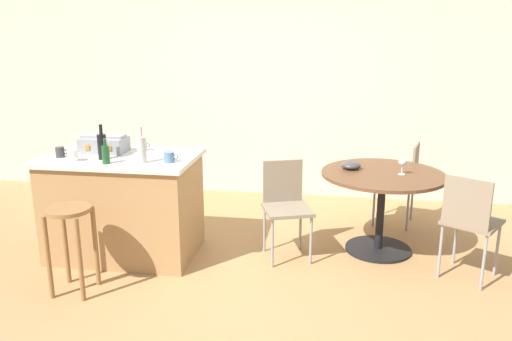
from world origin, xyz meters
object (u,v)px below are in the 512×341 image
object	(u,v)px
cup_4	(87,143)
bottle_1	(142,149)
toolbox	(104,144)
bottle_0	(106,154)
cup_2	(73,156)
cup_3	(143,145)
folding_chair_left	(470,219)
cup_0	(60,152)
kitchen_island	(124,205)
bottle_2	(102,146)
wooden_stool	(70,231)
dining_table	(382,191)
serving_bowl	(351,165)
folding_chair_near	(402,177)
wine_glass	(402,163)

from	to	relation	value
cup_4	bottle_1	bearing A→B (deg)	-33.52
toolbox	bottle_0	world-z (taller)	bottle_0
cup_2	cup_3	bearing A→B (deg)	47.06
folding_chair_left	cup_0	bearing A→B (deg)	-178.88
kitchen_island	bottle_2	bearing A→B (deg)	-123.34
wooden_stool	folding_chair_left	bearing A→B (deg)	12.44
dining_table	cup_3	size ratio (longest dim) A/B	9.68
bottle_2	serving_bowl	distance (m)	2.20
folding_chair_near	folding_chair_left	distance (m)	1.27
dining_table	folding_chair_near	distance (m)	0.78
dining_table	folding_chair_left	distance (m)	0.81
kitchen_island	bottle_2	world-z (taller)	bottle_2
folding_chair_left	cup_2	xyz separation A→B (m)	(-3.23, -0.18, 0.44)
dining_table	folding_chair_near	size ratio (longest dim) A/B	1.26
folding_chair_near	folding_chair_left	size ratio (longest dim) A/B	0.98
dining_table	bottle_2	xyz separation A→B (m)	(-2.37, -0.56, 0.46)
toolbox	bottle_1	xyz separation A→B (m)	(0.48, -0.32, 0.04)
bottle_1	cup_2	world-z (taller)	bottle_1
kitchen_island	dining_table	xyz separation A→B (m)	(2.28, 0.42, 0.11)
cup_3	cup_2	bearing A→B (deg)	-132.94
dining_table	wine_glass	xyz separation A→B (m)	(0.15, -0.03, 0.28)
cup_3	wine_glass	distance (m)	2.32
cup_0	cup_2	bearing A→B (deg)	-32.71
kitchen_island	toolbox	world-z (taller)	toolbox
folding_chair_near	wine_glass	world-z (taller)	wine_glass
folding_chair_left	dining_table	bearing A→B (deg)	142.94
bottle_2	serving_bowl	world-z (taller)	bottle_2
toolbox	cup_4	world-z (taller)	toolbox
dining_table	kitchen_island	bearing A→B (deg)	-169.62
serving_bowl	bottle_1	bearing A→B (deg)	-157.25
kitchen_island	cup_2	bearing A→B (deg)	-141.15
toolbox	bottle_0	bearing A→B (deg)	-63.18
folding_chair_left	cup_4	world-z (taller)	cup_4
folding_chair_left	wine_glass	size ratio (longest dim) A/B	6.16
cup_0	toolbox	bearing A→B (deg)	39.65
cup_3	kitchen_island	bearing A→B (deg)	-119.53
dining_table	wooden_stool	bearing A→B (deg)	-154.22
wooden_stool	bottle_2	size ratio (longest dim) A/B	2.32
wooden_stool	serving_bowl	bearing A→B (deg)	30.52
serving_bowl	cup_4	bearing A→B (deg)	-174.35
folding_chair_near	folding_chair_left	bearing A→B (deg)	-72.89
bottle_0	bottle_2	distance (m)	0.18
cup_0	serving_bowl	xyz separation A→B (m)	(2.48, 0.64, -0.18)
dining_table	bottle_2	distance (m)	2.48
serving_bowl	cup_3	bearing A→B (deg)	-171.15
folding_chair_near	kitchen_island	bearing A→B (deg)	-155.71
serving_bowl	kitchen_island	bearing A→B (deg)	-165.81
cup_0	wooden_stool	bearing A→B (deg)	-58.38
cup_2	serving_bowl	xyz separation A→B (m)	(2.30, 0.75, -0.18)
folding_chair_left	cup_2	world-z (taller)	cup_2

